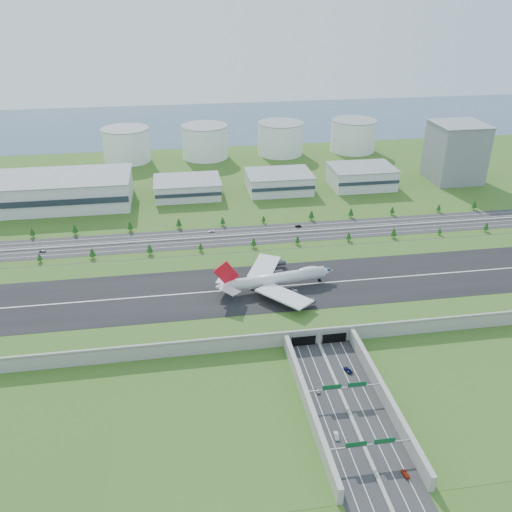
{
  "coord_description": "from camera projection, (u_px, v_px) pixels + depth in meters",
  "views": [
    {
      "loc": [
        -70.71,
        -281.99,
        174.56
      ],
      "look_at": [
        -21.0,
        35.0,
        12.26
      ],
      "focal_mm": 38.0,
      "sensor_mm": 36.0,
      "label": 1
    }
  ],
  "objects": [
    {
      "name": "hangar_mid_a",
      "position": [
        187.0,
        188.0,
        492.98
      ],
      "size": [
        58.0,
        42.0,
        15.0
      ],
      "primitive_type": "cube",
      "color": "silver",
      "rests_on": "ground"
    },
    {
      "name": "airfield_deck",
      "position": [
        298.0,
        291.0,
        335.23
      ],
      "size": [
        520.0,
        100.0,
        9.2
      ],
      "color": "gray",
      "rests_on": "ground"
    },
    {
      "name": "north_expressway",
      "position": [
        271.0,
        234.0,
        420.88
      ],
      "size": [
        560.0,
        36.0,
        0.12
      ],
      "primitive_type": "cube",
      "color": "#28282B",
      "rests_on": "ground"
    },
    {
      "name": "car_3",
      "position": [
        405.0,
        474.0,
        214.31
      ],
      "size": [
        2.39,
        4.98,
        1.4
      ],
      "primitive_type": "imported",
      "rotation": [
        0.0,
        0.0,
        3.23
      ],
      "color": "#AB220F",
      "rests_on": "ground"
    },
    {
      "name": "fuel_tank_a",
      "position": [
        126.0,
        145.0,
        585.96
      ],
      "size": [
        50.0,
        50.0,
        35.0
      ],
      "primitive_type": "cylinder",
      "color": "white",
      "rests_on": "ground"
    },
    {
      "name": "car_2",
      "position": [
        348.0,
        370.0,
        271.62
      ],
      "size": [
        4.32,
        6.1,
        1.54
      ],
      "primitive_type": "imported",
      "rotation": [
        0.0,
        0.0,
        3.49
      ],
      "color": "#0D1343",
      "rests_on": "ground"
    },
    {
      "name": "car_0",
      "position": [
        318.0,
        390.0,
        258.14
      ],
      "size": [
        1.93,
        4.52,
        1.52
      ],
      "primitive_type": "imported",
      "rotation": [
        0.0,
        0.0,
        0.03
      ],
      "color": "#A8A7AB",
      "rests_on": "ground"
    },
    {
      "name": "hangar_west",
      "position": [
        60.0,
        191.0,
        471.11
      ],
      "size": [
        120.0,
        60.0,
        25.0
      ],
      "primitive_type": "cube",
      "color": "silver",
      "rests_on": "ground"
    },
    {
      "name": "sign_gantry_far",
      "position": [
        370.0,
        445.0,
        219.38
      ],
      "size": [
        38.7,
        0.7,
        9.8
      ],
      "color": "gray",
      "rests_on": "ground"
    },
    {
      "name": "car_1",
      "position": [
        336.0,
        436.0,
        232.12
      ],
      "size": [
        2.03,
        4.94,
        1.59
      ],
      "primitive_type": "imported",
      "rotation": [
        0.0,
        0.0,
        -0.07
      ],
      "color": "silver",
      "rests_on": "ground"
    },
    {
      "name": "boeing_747",
      "position": [
        276.0,
        279.0,
        327.21
      ],
      "size": [
        75.9,
        71.26,
        23.55
      ],
      "rotation": [
        0.0,
        0.0,
        0.14
      ],
      "color": "silver",
      "rests_on": "airfield_deck"
    },
    {
      "name": "fuel_tank_d",
      "position": [
        353.0,
        136.0,
        621.21
      ],
      "size": [
        50.0,
        50.0,
        35.0
      ],
      "primitive_type": "cylinder",
      "color": "white",
      "rests_on": "ground"
    },
    {
      "name": "sign_gantry_near",
      "position": [
        344.0,
        388.0,
        250.24
      ],
      "size": [
        38.7,
        0.7,
        9.8
      ],
      "color": "gray",
      "rests_on": "ground"
    },
    {
      "name": "fuel_tank_c",
      "position": [
        280.0,
        139.0,
        609.46
      ],
      "size": [
        50.0,
        50.0,
        35.0
      ],
      "primitive_type": "cylinder",
      "color": "white",
      "rests_on": "ground"
    },
    {
      "name": "underpass_road",
      "position": [
        347.0,
        401.0,
        247.97
      ],
      "size": [
        38.8,
        120.4,
        8.0
      ],
      "color": "#28282B",
      "rests_on": "ground"
    },
    {
      "name": "office_tower",
      "position": [
        456.0,
        153.0,
        524.3
      ],
      "size": [
        46.0,
        46.0,
        55.0
      ],
      "primitive_type": "cube",
      "color": "slate",
      "rests_on": "ground"
    },
    {
      "name": "car_5",
      "position": [
        298.0,
        226.0,
        431.94
      ],
      "size": [
        5.05,
        2.47,
        1.59
      ],
      "primitive_type": "imported",
      "rotation": [
        0.0,
        0.0,
        -1.74
      ],
      "color": "black",
      "rests_on": "ground"
    },
    {
      "name": "tree_row",
      "position": [
        284.0,
        227.0,
        421.35
      ],
      "size": [
        500.72,
        48.63,
        8.38
      ],
      "color": "#3D2819",
      "rests_on": "ground"
    },
    {
      "name": "car_4",
      "position": [
        42.0,
        251.0,
        391.89
      ],
      "size": [
        5.31,
        3.39,
        1.68
      ],
      "primitive_type": "imported",
      "rotation": [
        0.0,
        0.0,
        1.26
      ],
      "color": "#5A5B5F",
      "rests_on": "ground"
    },
    {
      "name": "hangar_mid_b",
      "position": [
        279.0,
        182.0,
        504.28
      ],
      "size": [
        58.0,
        42.0,
        17.0
      ],
      "primitive_type": "cube",
      "color": "silver",
      "rests_on": "ground"
    },
    {
      "name": "ground",
      "position": [
        298.0,
        296.0,
        337.16
      ],
      "size": [
        1200.0,
        1200.0,
        0.0
      ],
      "primitive_type": "plane",
      "color": "#344E18",
      "rests_on": "ground"
    },
    {
      "name": "fuel_tank_b",
      "position": [
        205.0,
        142.0,
        597.71
      ],
      "size": [
        50.0,
        50.0,
        35.0
      ],
      "primitive_type": "cylinder",
      "color": "white",
      "rests_on": "ground"
    },
    {
      "name": "car_7",
      "position": [
        211.0,
        231.0,
        423.3
      ],
      "size": [
        5.44,
        2.9,
        1.5
      ],
      "primitive_type": "imported",
      "rotation": [
        0.0,
        0.0,
        -1.41
      ],
      "color": "white",
      "rests_on": "ground"
    },
    {
      "name": "bay_water",
      "position": [
        222.0,
        122.0,
        760.3
      ],
      "size": [
        1200.0,
        260.0,
        0.06
      ],
      "primitive_type": "cube",
      "color": "#3A546F",
      "rests_on": "ground"
    },
    {
      "name": "hangar_mid_c",
      "position": [
        361.0,
        177.0,
        514.89
      ],
      "size": [
        58.0,
        42.0,
        19.0
      ],
      "primitive_type": "cube",
      "color": "silver",
      "rests_on": "ground"
    }
  ]
}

